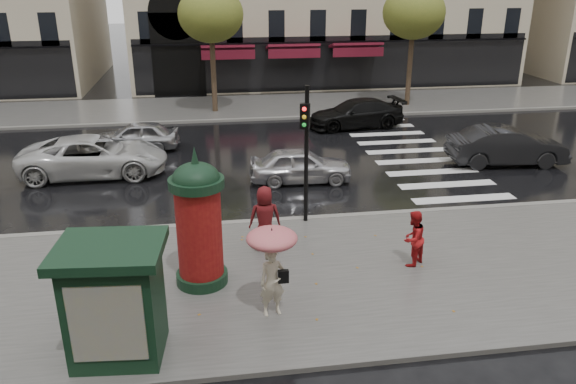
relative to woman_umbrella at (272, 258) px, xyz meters
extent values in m
plane|color=black|center=(1.34, 2.06, -1.51)|extent=(160.00, 160.00, 0.00)
cube|color=#474744|center=(1.34, 1.56, -1.45)|extent=(90.00, 7.00, 0.12)
cube|color=#474744|center=(1.34, 21.06, -1.45)|extent=(90.00, 6.00, 0.12)
cube|color=slate|center=(1.34, 5.06, -1.44)|extent=(90.00, 0.25, 0.14)
cube|color=slate|center=(1.34, 18.06, -1.44)|extent=(90.00, 0.25, 0.14)
cube|color=silver|center=(7.34, 11.66, -1.51)|extent=(3.60, 11.75, 0.01)
cylinder|color=#38281C|center=(-0.66, 20.06, 1.09)|extent=(0.28, 0.28, 5.20)
ellipsoid|color=#3B5A1C|center=(-0.66, 20.06, 3.69)|extent=(3.40, 3.40, 2.89)
cylinder|color=#38281C|center=(10.34, 20.06, 1.09)|extent=(0.28, 0.28, 5.20)
ellipsoid|color=#3B5A1C|center=(10.34, 20.06, 3.69)|extent=(3.40, 3.40, 2.89)
imported|color=beige|center=(0.00, 0.00, -0.60)|extent=(0.64, 0.48, 1.58)
cylinder|color=black|center=(0.00, 0.00, -0.07)|extent=(0.02, 0.02, 1.00)
ellipsoid|color=#C62567|center=(0.00, 0.00, 0.46)|extent=(1.10, 1.10, 0.38)
cone|color=black|center=(0.00, 0.00, 0.68)|extent=(0.04, 0.04, 0.08)
cube|color=black|center=(0.23, -0.06, -0.44)|extent=(0.23, 0.11, 0.30)
imported|color=#AB1517|center=(3.84, 1.71, -0.65)|extent=(0.92, 0.89, 1.49)
imported|color=#531013|center=(0.20, 3.20, -0.50)|extent=(0.88, 0.57, 1.79)
cylinder|color=black|center=(-1.54, 1.62, -1.26)|extent=(1.25, 1.25, 0.27)
cylinder|color=maroon|center=(-1.54, 1.62, -0.01)|extent=(1.07, 1.07, 2.23)
cylinder|color=black|center=(-1.54, 1.62, 1.20)|extent=(1.29, 1.29, 0.22)
ellipsoid|color=black|center=(-1.54, 1.62, 1.29)|extent=(1.11, 1.11, 0.78)
cone|color=black|center=(-1.54, 1.62, 1.87)|extent=(0.18, 0.18, 0.40)
cylinder|color=black|center=(1.62, 4.86, 0.68)|extent=(0.12, 0.12, 4.13)
cube|color=black|center=(1.53, 4.65, 1.92)|extent=(0.31, 0.27, 0.72)
cube|color=black|center=(-3.15, -0.94, -0.29)|extent=(1.79, 1.50, 2.20)
cube|color=black|center=(-3.15, -0.94, 0.91)|extent=(2.13, 1.84, 0.19)
imported|color=silver|center=(2.11, 8.59, -0.87)|extent=(3.81, 1.68, 1.27)
imported|color=black|center=(10.60, 9.36, -0.75)|extent=(4.73, 2.03, 1.52)
imported|color=#BDBDBD|center=(-5.47, 10.48, -0.76)|extent=(5.41, 2.52, 1.50)
imported|color=black|center=(6.16, 15.93, -0.82)|extent=(4.98, 2.53, 1.38)
imported|color=#9D9EA2|center=(-4.24, 13.59, -0.89)|extent=(3.77, 1.76, 1.25)
camera|label=1|loc=(-1.27, -10.58, 5.66)|focal=35.00mm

